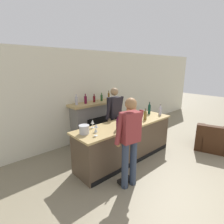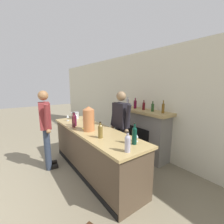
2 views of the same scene
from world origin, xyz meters
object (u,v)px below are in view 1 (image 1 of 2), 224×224
copper_dispenser (131,113)px  wine_bottle_rose_blush (145,115)px  wine_bottle_chardonnay_pale (124,123)px  ice_bucket_steel (84,129)px  wine_bottle_merlot_tall (149,109)px  wine_glass_front_left (96,126)px  person_customer (130,140)px  person_bartender (114,116)px  armchair_black (213,140)px  wine_glass_back_row (96,130)px  potted_plant_corner (151,119)px  wine_glass_near_bucket (145,110)px  wine_glass_front_right (92,122)px  wine_bottle_riesling_slim (118,123)px  wine_bottle_burgundy_dark (160,110)px  fireplace_stone (94,121)px

copper_dispenser → wine_bottle_rose_blush: (0.50, -0.03, -0.12)m
wine_bottle_rose_blush → copper_dispenser: bearing=176.3°
wine_bottle_chardonnay_pale → ice_bucket_steel: bearing=155.6°
wine_bottle_merlot_tall → wine_bottle_rose_blush: size_ratio=1.20×
wine_glass_front_left → wine_bottle_merlot_tall: bearing=3.6°
person_customer → wine_glass_front_left: (-0.18, 0.79, 0.11)m
person_customer → person_bartender: (0.90, 1.39, -0.01)m
armchair_black → wine_bottle_chardonnay_pale: size_ratio=3.18×
wine_bottle_rose_blush → wine_glass_back_row: size_ratio=1.80×
wine_glass_front_left → potted_plant_corner: bearing=17.6°
wine_glass_near_bucket → armchair_black: bearing=-52.2°
person_customer → wine_glass_front_right: person_customer is taller
wine_glass_back_row → copper_dispenser: bearing=2.8°
potted_plant_corner → wine_glass_near_bucket: 1.98m
potted_plant_corner → wine_glass_front_left: (-3.52, -1.12, 0.82)m
person_bartender → wine_bottle_riesling_slim: 1.05m
wine_bottle_riesling_slim → wine_glass_near_bucket: bearing=16.5°
person_bartender → wine_bottle_riesling_slim: size_ratio=5.59×
person_customer → wine_glass_back_row: bearing=117.7°
ice_bucket_steel → wine_bottle_riesling_slim: (0.68, -0.28, 0.05)m
wine_glass_near_bucket → wine_glass_front_left: 1.95m
potted_plant_corner → wine_bottle_merlot_tall: (-1.51, -0.99, 0.85)m
ice_bucket_steel → person_bartender: bearing=21.9°
wine_bottle_rose_blush → wine_glass_front_right: size_ratio=1.56×
person_bartender → wine_bottle_burgundy_dark: person_bartender is taller
wine_bottle_chardonnay_pale → wine_glass_front_right: wine_bottle_chardonnay_pale is taller
wine_bottle_chardonnay_pale → wine_bottle_rose_blush: bearing=8.2°
ice_bucket_steel → wine_bottle_rose_blush: wine_bottle_rose_blush is taller
wine_bottle_burgundy_dark → wine_glass_near_bucket: (-0.21, 0.37, -0.03)m
copper_dispenser → wine_bottle_riesling_slim: (-0.52, -0.09, -0.11)m
wine_glass_front_left → copper_dispenser: bearing=-7.4°
copper_dispenser → wine_bottle_rose_blush: bearing=-3.7°
armchair_black → wine_bottle_merlot_tall: bearing=128.1°
fireplace_stone → armchair_black: 3.48m
ice_bucket_steel → wine_bottle_rose_blush: 1.71m
wine_bottle_burgundy_dark → wine_bottle_riesling_slim: 1.72m
potted_plant_corner → wine_glass_near_bucket: wine_glass_near_bucket is taller
armchair_black → person_bartender: size_ratio=0.63×
person_bartender → wine_bottle_rose_blush: bearing=-64.1°
wine_bottle_riesling_slim → wine_bottle_merlot_tall: bearing=12.2°
person_customer → wine_bottle_burgundy_dark: bearing=18.1°
wine_glass_back_row → wine_glass_near_bucket: size_ratio=1.09×
potted_plant_corner → person_customer: person_customer is taller
wine_bottle_merlot_tall → wine_glass_front_left: bearing=-176.4°
armchair_black → person_bartender: (-2.03, 1.90, 0.69)m
potted_plant_corner → wine_glass_back_row: 3.96m
wine_glass_front_right → person_customer: bearing=-84.8°
person_bartender → wine_bottle_rose_blush: 0.86m
wine_bottle_riesling_slim → wine_bottle_rose_blush: wine_bottle_riesling_slim is taller
potted_plant_corner → copper_dispenser: 3.00m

